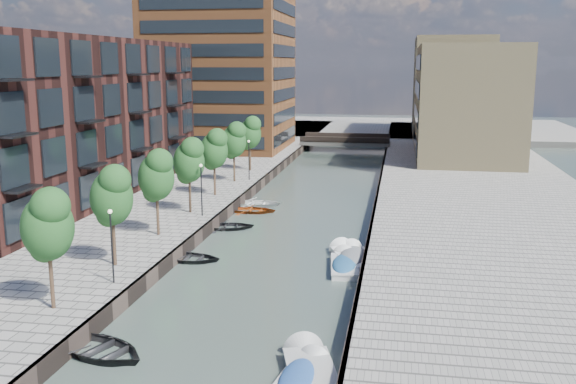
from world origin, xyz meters
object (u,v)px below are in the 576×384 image
(tree_4, at_px, (214,148))
(motorboat_3, at_px, (344,265))
(tree_1, at_px, (111,194))
(sloop_1, at_px, (190,261))
(sloop_4, at_px, (229,229))
(motorboat_1, at_px, (350,257))
(motorboat_4, at_px, (354,257))
(sloop_3, at_px, (256,206))
(motorboat_0, at_px, (300,380))
(motorboat_2, at_px, (310,374))
(car, at_px, (431,154))
(tree_0, at_px, (47,223))
(sloop_0, at_px, (101,355))
(tree_5, at_px, (234,139))
(tree_3, at_px, (189,159))
(tree_6, at_px, (250,132))
(tree_2, at_px, (156,174))
(sloop_2, at_px, (253,212))
(bridge, at_px, (346,141))

(tree_4, bearing_deg, motorboat_3, -50.50)
(tree_1, relative_size, sloop_1, 1.44)
(sloop_4, bearing_deg, motorboat_1, -137.48)
(sloop_1, xyz_separation_m, motorboat_4, (10.68, 2.04, 0.20))
(sloop_3, xyz_separation_m, motorboat_4, (10.09, -14.84, 0.20))
(motorboat_0, distance_m, motorboat_2, 0.75)
(car, bearing_deg, motorboat_2, -112.62)
(tree_0, distance_m, sloop_1, 13.07)
(tree_1, bearing_deg, sloop_0, -68.97)
(tree_5, xyz_separation_m, sloop_0, (3.66, -37.51, -5.31))
(tree_1, bearing_deg, sloop_1, 55.65)
(motorboat_4, bearing_deg, car, 80.86)
(sloop_1, bearing_deg, tree_5, 8.61)
(tree_5, height_order, motorboat_1, tree_5)
(sloop_1, xyz_separation_m, motorboat_0, (9.75, -15.11, 0.19))
(tree_4, xyz_separation_m, motorboat_1, (13.52, -14.49, -5.10))
(tree_3, height_order, tree_6, same)
(sloop_4, bearing_deg, tree_3, 59.96)
(tree_2, height_order, motorboat_3, tree_2)
(tree_6, height_order, car, tree_6)
(tree_1, distance_m, tree_6, 35.00)
(sloop_2, xyz_separation_m, motorboat_4, (9.75, -12.39, 0.20))
(tree_3, bearing_deg, motorboat_4, -28.30)
(sloop_3, xyz_separation_m, motorboat_1, (9.83, -14.91, 0.21))
(tree_3, height_order, motorboat_0, tree_3)
(tree_2, relative_size, car, 1.67)
(tree_3, xyz_separation_m, motorboat_0, (12.85, -24.57, -5.12))
(tree_2, height_order, sloop_0, tree_2)
(bridge, relative_size, sloop_3, 2.80)
(motorboat_4, bearing_deg, motorboat_0, -93.10)
(motorboat_2, bearing_deg, motorboat_3, 89.62)
(tree_6, bearing_deg, motorboat_1, -64.62)
(sloop_4, bearing_deg, sloop_0, 166.07)
(tree_0, xyz_separation_m, motorboat_3, (13.28, 11.89, -5.11))
(motorboat_1, bearing_deg, tree_5, 122.17)
(tree_0, distance_m, tree_3, 21.00)
(tree_5, distance_m, sloop_2, 11.23)
(tree_5, bearing_deg, tree_2, -90.00)
(sloop_0, distance_m, car, 59.37)
(tree_3, distance_m, tree_4, 7.00)
(car, bearing_deg, sloop_2, -135.31)
(sloop_2, bearing_deg, tree_5, 21.67)
(tree_5, xyz_separation_m, sloop_1, (3.10, -23.46, -5.31))
(tree_3, xyz_separation_m, sloop_1, (3.10, -9.46, -5.31))
(tree_1, xyz_separation_m, sloop_4, (3.41, 13.05, -5.31))
(tree_0, relative_size, tree_4, 1.00)
(bridge, relative_size, sloop_2, 3.24)
(tree_6, xyz_separation_m, motorboat_2, (13.18, -44.90, -5.20))
(motorboat_0, relative_size, motorboat_3, 0.94)
(tree_3, height_order, tree_4, same)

